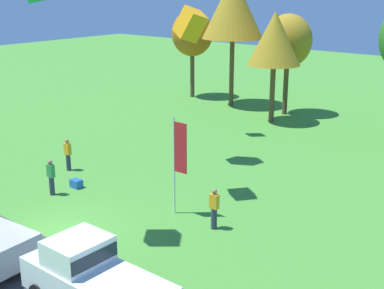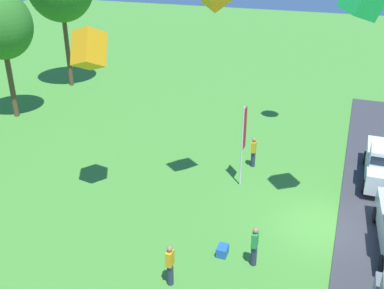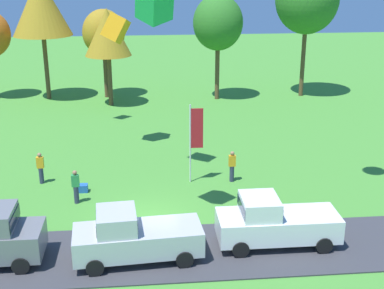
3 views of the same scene
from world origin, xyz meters
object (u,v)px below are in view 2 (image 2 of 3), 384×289
(person_beside_suv, at_px, (253,152))
(tree_right_of_center, at_px, (1,26))
(person_on_lawn, at_px, (254,246))
(kite_box_near_flag, at_px, (89,49))
(flag_banner, at_px, (244,135))
(person_watching_sky, at_px, (170,265))
(cooler_box, at_px, (222,251))

(person_beside_suv, bearing_deg, tree_right_of_center, 84.57)
(person_on_lawn, relative_size, person_beside_suv, 1.00)
(tree_right_of_center, xyz_separation_m, kite_box_near_flag, (-7.68, -11.48, 1.13))
(tree_right_of_center, bearing_deg, kite_box_near_flag, -123.79)
(person_on_lawn, distance_m, flag_banner, 6.58)
(person_on_lawn, xyz_separation_m, tree_right_of_center, (9.62, 19.25, 5.39))
(person_on_lawn, height_order, tree_right_of_center, tree_right_of_center)
(person_watching_sky, relative_size, person_beside_suv, 1.00)
(flag_banner, xyz_separation_m, cooler_box, (-5.85, -0.74, -2.50))
(person_on_lawn, bearing_deg, flag_banner, 18.79)
(flag_banner, distance_m, kite_box_near_flag, 8.45)
(person_watching_sky, height_order, kite_box_near_flag, kite_box_near_flag)
(person_watching_sky, height_order, flag_banner, flag_banner)
(kite_box_near_flag, bearing_deg, person_on_lawn, -103.99)
(person_on_lawn, height_order, person_watching_sky, same)
(person_on_lawn, bearing_deg, person_beside_suv, 13.35)
(person_watching_sky, relative_size, cooler_box, 3.05)
(person_beside_suv, xyz_separation_m, tree_right_of_center, (1.65, 17.36, 5.39))
(cooler_box, xyz_separation_m, kite_box_near_flag, (1.80, 6.48, 7.20))
(person_on_lawn, xyz_separation_m, cooler_box, (0.14, 1.29, -0.68))
(person_on_lawn, xyz_separation_m, flag_banner, (5.99, 2.04, 1.83))
(person_watching_sky, bearing_deg, person_beside_suv, -4.13)
(tree_right_of_center, distance_m, cooler_box, 21.19)
(person_watching_sky, bearing_deg, cooler_box, -30.59)
(person_on_lawn, height_order, kite_box_near_flag, kite_box_near_flag)
(person_beside_suv, relative_size, kite_box_near_flag, 1.18)
(tree_right_of_center, relative_size, cooler_box, 15.20)
(person_watching_sky, distance_m, person_beside_suv, 10.09)
(cooler_box, bearing_deg, kite_box_near_flag, 74.51)
(tree_right_of_center, height_order, flag_banner, tree_right_of_center)
(person_on_lawn, bearing_deg, kite_box_near_flag, 76.01)
(flag_banner, bearing_deg, person_watching_sky, 175.90)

